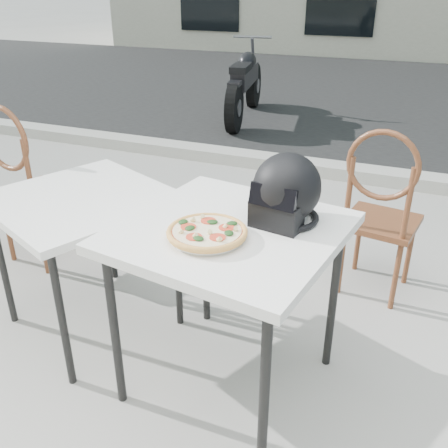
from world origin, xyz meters
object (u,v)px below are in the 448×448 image
at_px(plate, 207,237).
at_px(motorcycle, 245,85).
at_px(pizza, 207,232).
at_px(cafe_table_main, 230,243).
at_px(cafe_table_side, 82,209).
at_px(cafe_chair_main, 381,206).
at_px(helmet, 286,192).
at_px(cafe_chair_side, 26,177).

distance_m(plate, motorcycle, 5.07).
bearing_deg(pizza, cafe_table_main, 69.93).
xyz_separation_m(cafe_table_side, motorcycle, (-0.80, 4.53, -0.24)).
relative_size(cafe_chair_main, cafe_table_side, 0.99).
bearing_deg(helmet, plate, -120.97).
bearing_deg(cafe_chair_main, helmet, 78.37).
bearing_deg(helmet, cafe_table_main, -132.20).
distance_m(pizza, cafe_chair_side, 1.72).
relative_size(plate, cafe_chair_side, 0.34).
relative_size(plate, pizza, 0.88).
height_order(helmet, cafe_table_side, helmet).
height_order(plate, motorcycle, motorcycle).
height_order(cafe_chair_main, cafe_table_side, cafe_chair_main).
height_order(cafe_table_side, motorcycle, motorcycle).
distance_m(cafe_chair_main, motorcycle, 4.26).
relative_size(cafe_table_main, plate, 2.65).
distance_m(helmet, cafe_chair_side, 1.86).
relative_size(plate, motorcycle, 0.18).
relative_size(helmet, cafe_chair_main, 0.32).
relative_size(plate, helmet, 1.11).
xyz_separation_m(pizza, motorcycle, (-1.60, 4.80, -0.40)).
bearing_deg(pizza, cafe_table_side, 161.84).
xyz_separation_m(plate, cafe_chair_side, (-1.55, 0.68, -0.22)).
height_order(plate, helmet, helmet).
relative_size(cafe_chair_main, motorcycle, 0.51).
xyz_separation_m(cafe_table_main, cafe_chair_main, (0.51, 1.00, -0.16)).
bearing_deg(plate, cafe_chair_side, 156.30).
bearing_deg(cafe_chair_main, cafe_table_side, 41.46).
relative_size(cafe_table_main, helmet, 2.93).
bearing_deg(cafe_chair_side, cafe_table_main, 168.60).
height_order(pizza, cafe_chair_main, cafe_chair_main).
relative_size(pizza, cafe_chair_main, 0.40).
bearing_deg(cafe_table_main, helmet, 38.34).
bearing_deg(cafe_chair_main, plate, 72.89).
distance_m(cafe_table_main, cafe_chair_side, 1.70).
distance_m(pizza, helmet, 0.37).
height_order(cafe_chair_side, motorcycle, cafe_chair_side).
bearing_deg(cafe_table_main, plate, -110.02).
bearing_deg(motorcycle, cafe_table_main, -80.37).
relative_size(cafe_table_main, pizza, 2.33).
relative_size(cafe_table_side, motorcycle, 0.52).
distance_m(plate, cafe_chair_side, 1.71).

